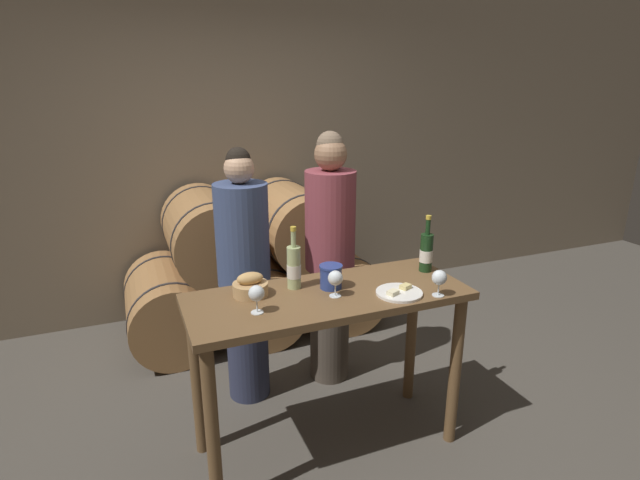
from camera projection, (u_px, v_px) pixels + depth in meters
name	position (u px, v px, depth m)	size (l,w,h in m)	color
ground_plane	(328.00, 444.00, 2.81)	(10.00, 10.00, 0.00)	#4C473F
stone_wall_back	(231.00, 125.00, 4.19)	(10.00, 0.12, 3.20)	#7F705B
barrel_stack	(254.00, 268.00, 4.00)	(1.99, 0.94, 1.17)	#9E7042
tasting_table	(328.00, 322.00, 2.58)	(1.44, 0.56, 0.93)	brown
person_left	(244.00, 277.00, 3.03)	(0.32, 0.32, 1.60)	#2D334C
person_right	(330.00, 259.00, 3.22)	(0.32, 0.32, 1.67)	#4C4238
wine_bottle_red	(426.00, 252.00, 2.80)	(0.07, 0.07, 0.32)	#193819
wine_bottle_white	(294.00, 267.00, 2.57)	(0.07, 0.07, 0.33)	#ADBC7F
blue_crock	(331.00, 276.00, 2.58)	(0.12, 0.12, 0.12)	navy
bread_basket	(250.00, 286.00, 2.50)	(0.18, 0.18, 0.12)	tan
cheese_plate	(399.00, 292.00, 2.52)	(0.24, 0.24, 0.04)	white
wine_glass_far_left	(256.00, 294.00, 2.29)	(0.08, 0.08, 0.14)	white
wine_glass_left	(335.00, 279.00, 2.47)	(0.08, 0.08, 0.14)	white
wine_glass_center	(439.00, 278.00, 2.47)	(0.08, 0.08, 0.14)	white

